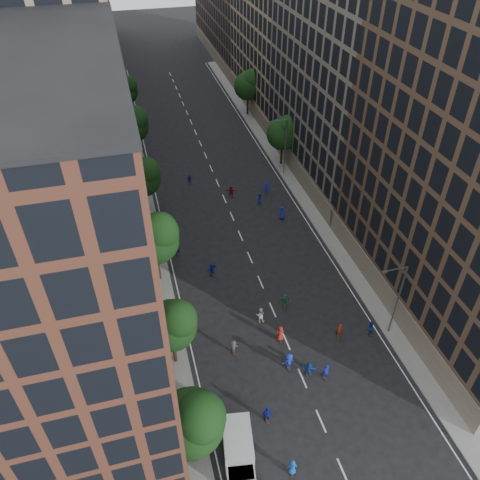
{
  "coord_description": "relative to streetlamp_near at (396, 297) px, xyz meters",
  "views": [
    {
      "loc": [
        -12.44,
        -14.78,
        37.62
      ],
      "look_at": [
        -0.94,
        28.23,
        2.0
      ],
      "focal_mm": 35.0,
      "sensor_mm": 36.0,
      "label": 1
    }
  ],
  "objects": [
    {
      "name": "skater_2",
      "position": [
        -1.87,
        0.28,
        -4.33
      ],
      "size": [
        1.01,
        0.92,
        1.68
      ],
      "primitive_type": "imported",
      "rotation": [
        0.0,
        0.0,
        3.57
      ],
      "color": "navy",
      "rests_on": "ground"
    },
    {
      "name": "bldg_left_a",
      "position": [
        -29.37,
        -1.0,
        9.83
      ],
      "size": [
        14.0,
        22.0,
        30.0
      ],
      "primitive_type": "cube",
      "color": "#562E21",
      "rests_on": "ground"
    },
    {
      "name": "skater_5",
      "position": [
        -9.73,
        -2.76,
        -4.33
      ],
      "size": [
        1.62,
        1.1,
        1.67
      ],
      "primitive_type": "imported",
      "rotation": [
        0.0,
        0.0,
        2.71
      ],
      "color": "#1442A3",
      "rests_on": "ground"
    },
    {
      "name": "skater_11",
      "position": [
        -15.55,
        13.12,
        -4.35
      ],
      "size": [
        1.58,
        1.03,
        1.63
      ],
      "primitive_type": "imported",
      "rotation": [
        0.0,
        0.0,
        3.54
      ],
      "color": "#132A9E",
      "rests_on": "ground"
    },
    {
      "name": "skater_4",
      "position": [
        -14.86,
        -6.17,
        -4.28
      ],
      "size": [
        1.05,
        0.46,
        1.77
      ],
      "primitive_type": "imported",
      "rotation": [
        0.0,
        0.0,
        3.11
      ],
      "color": "#121E92",
      "rests_on": "ground"
    },
    {
      "name": "tree_left_4",
      "position": [
        -21.37,
        43.84,
        0.93
      ],
      "size": [
        5.4,
        5.4,
        9.08
      ],
      "color": "black",
      "rests_on": "ground"
    },
    {
      "name": "skater_15",
      "position": [
        -4.2,
        27.96,
        -4.2
      ],
      "size": [
        1.37,
        0.95,
        1.93
      ],
      "primitive_type": "imported",
      "rotation": [
        0.0,
        0.0,
        2.94
      ],
      "color": "#1514A4",
      "rests_on": "ground"
    },
    {
      "name": "tree_left_2",
      "position": [
        -21.36,
        13.83,
        1.19
      ],
      "size": [
        5.6,
        5.6,
        9.45
      ],
      "color": "black",
      "rests_on": "ground"
    },
    {
      "name": "tree_left_5",
      "position": [
        -21.39,
        59.86,
        0.51
      ],
      "size": [
        4.8,
        4.8,
        8.33
      ],
      "color": "black",
      "rests_on": "ground"
    },
    {
      "name": "skater_16",
      "position": [
        -14.45,
        33.75,
        -4.41
      ],
      "size": [
        0.96,
        0.67,
        1.51
      ],
      "primitive_type": "imported",
      "rotation": [
        0.0,
        0.0,
        2.76
      ],
      "color": "#1916B5",
      "rests_on": "ground"
    },
    {
      "name": "bldg_left_c",
      "position": [
        -29.37,
        46.0,
        8.83
      ],
      "size": [
        14.0,
        20.0,
        28.0
      ],
      "primitive_type": "cube",
      "color": "#562E21",
      "rests_on": "ground"
    },
    {
      "name": "tree_right_b",
      "position": [
        1.02,
        55.85,
        0.79
      ],
      "size": [
        5.2,
        5.2,
        8.83
      ],
      "color": "black",
      "rests_on": "ground"
    },
    {
      "name": "skater_13",
      "position": [
        -18.87,
        18.0,
        -4.24
      ],
      "size": [
        0.8,
        0.67,
        1.86
      ],
      "primitive_type": "imported",
      "rotation": [
        0.0,
        0.0,
        3.53
      ],
      "color": "#121497",
      "rests_on": "ground"
    },
    {
      "name": "bldg_left_d",
      "position": [
        -29.37,
        70.0,
        10.83
      ],
      "size": [
        14.0,
        28.0,
        32.0
      ],
      "primitive_type": "cube",
      "color": "#2F241F",
      "rests_on": "ground"
    },
    {
      "name": "skater_0",
      "position": [
        -14.33,
        -11.0,
        -4.34
      ],
      "size": [
        0.89,
        0.65,
        1.66
      ],
      "primitive_type": "imported",
      "rotation": [
        0.0,
        0.0,
        2.99
      ],
      "color": "#144EA4",
      "rests_on": "ground"
    },
    {
      "name": "sidewalk_right",
      "position": [
        1.63,
        35.5,
        -5.09
      ],
      "size": [
        4.0,
        105.0,
        0.15
      ],
      "primitive_type": "cube",
      "color": "slate",
      "rests_on": "ground"
    },
    {
      "name": "tree_right_a",
      "position": [
        1.02,
        35.85,
        0.46
      ],
      "size": [
        5.0,
        5.0,
        8.39
      ],
      "color": "black",
      "rests_on": "ground"
    },
    {
      "name": "skater_14",
      "position": [
        -5.97,
        25.68,
        -4.24
      ],
      "size": [
        1.02,
        0.86,
        1.86
      ],
      "primitive_type": "imported",
      "rotation": [
        0.0,
        0.0,
        2.95
      ],
      "color": "#1436A5",
      "rests_on": "ground"
    },
    {
      "name": "tree_left_0",
      "position": [
        -21.38,
        -8.15,
        0.79
      ],
      "size": [
        5.2,
        5.2,
        8.83
      ],
      "color": "black",
      "rests_on": "ground"
    },
    {
      "name": "skater_6",
      "position": [
        -10.95,
        1.92,
        -4.24
      ],
      "size": [
        0.91,
        0.59,
        1.85
      ],
      "primitive_type": "imported",
      "rotation": [
        0.0,
        0.0,
        3.14
      ],
      "color": "#A1221A",
      "rests_on": "ground"
    },
    {
      "name": "streetlamp_near",
      "position": [
        0.0,
        0.0,
        0.0
      ],
      "size": [
        2.64,
        0.22,
        9.06
      ],
      "color": "#595B60",
      "rests_on": "ground"
    },
    {
      "name": "cargo_van",
      "position": [
        -18.15,
        -8.88,
        -3.72
      ],
      "size": [
        3.18,
        5.45,
        2.75
      ],
      "rotation": [
        0.0,
        0.0,
        -0.16
      ],
      "color": "#B3B3B5",
      "rests_on": "ground"
    },
    {
      "name": "ground",
      "position": [
        -10.37,
        28.0,
        -5.17
      ],
      "size": [
        240.0,
        240.0,
        0.0
      ],
      "primitive_type": "plane",
      "color": "black",
      "rests_on": "ground"
    },
    {
      "name": "skater_7",
      "position": [
        -5.0,
        0.85,
        -4.32
      ],
      "size": [
        0.71,
        0.57,
        1.69
      ],
      "primitive_type": "imported",
      "rotation": [
        0.0,
        0.0,
        2.85
      ],
      "color": "maroon",
      "rests_on": "ground"
    },
    {
      "name": "sidewalk_left",
      "position": [
        -22.37,
        35.5,
        -5.09
      ],
      "size": [
        4.0,
        105.0,
        0.15
      ],
      "primitive_type": "cube",
      "color": "slate",
      "rests_on": "ground"
    },
    {
      "name": "skater_9",
      "position": [
        -15.87,
        1.64,
        -4.42
      ],
      "size": [
        0.97,
        0.56,
        1.5
      ],
      "primitive_type": "imported",
      "rotation": [
        0.0,
        0.0,
        3.14
      ],
      "color": "#414146",
      "rests_on": "ground"
    },
    {
      "name": "bldg_right_b",
      "position": [
        8.63,
        32.0,
        11.33
      ],
      "size": [
        14.0,
        28.0,
        33.0
      ],
      "primitive_type": "cube",
      "color": "#635D52",
      "rests_on": "ground"
    },
    {
      "name": "tree_left_3",
      "position": [
        -21.38,
        27.85,
        0.65
      ],
      "size": [
        5.0,
        5.0,
        8.58
      ],
      "color": "black",
      "rests_on": "ground"
    },
    {
      "name": "bldg_left_b",
      "position": [
        -29.37,
        23.0,
        11.83
      ],
      "size": [
        14.0,
        26.0,
        34.0
      ],
      "primitive_type": "cube",
      "color": "#8D7B5C",
      "rests_on": "ground"
    },
    {
      "name": "tree_left_1",
      "position": [
        -21.39,
        1.86,
        0.38
      ],
      "size": [
        4.8,
        4.8,
        8.21
      ],
      "color": "black",
      "rests_on": "ground"
    },
    {
      "name": "streetlamp_far",
      "position": [
        0.0,
        33.0,
        0.0
      ],
      "size": [
        2.64,
        0.22,
        9.06
      ],
      "color": "#595B60",
      "rests_on": "ground"
    },
    {
      "name": "skater_1",
      "position": [
        -8.33,
        -3.46,
        -4.23
      ],
      "size": [
        0.69,
        0.47,
        1.87
      ],
      "primitive_type": "imported",
      "rotation": [
        0.0,
        0.0,
        3.17
      ],
      "color": "#131AA0",
      "rests_on": "ground"
    },
    {
      "name": "skater_8",
      "position": [
        -12.18,
        4.77,
        -4.22
      ],
      "size": [
        1.1,
        0.97,
        1.9
      ],
      "primitive_type": "imported",
      "rotation": [
        0.0,
        0.0,
        2.83
      ],
      "color": "silver",
      "rests_on": "ground"
    },
    {
      "name": "skater_3",
      "position": [
        -11.26,
        -1.51,
        -4.21
      ],
      "size": [
        1.27,
        0.77,
        1.92
      ],
      "primitive_type": "imported",
      "rotation": [
        0.0,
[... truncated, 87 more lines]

